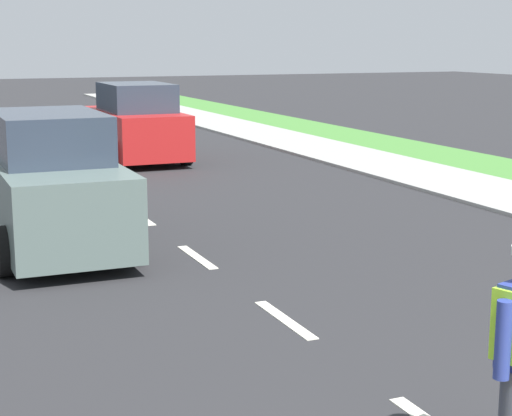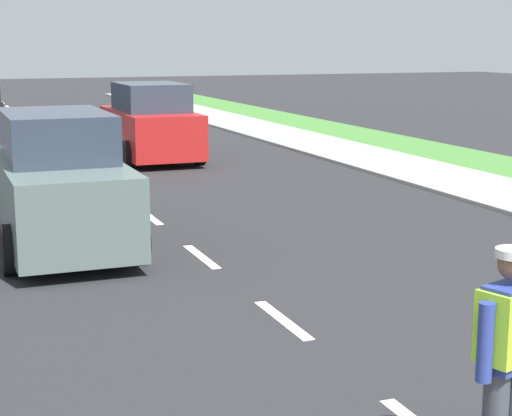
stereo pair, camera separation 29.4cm
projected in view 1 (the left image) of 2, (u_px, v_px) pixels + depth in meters
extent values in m
plane|color=#28282B|center=(51.00, 154.00, 23.25)|extent=(96.00, 96.00, 0.00)
cube|color=silver|center=(285.00, 320.00, 9.42)|extent=(0.14, 1.40, 0.01)
cube|color=silver|center=(197.00, 257.00, 12.13)|extent=(0.14, 1.40, 0.01)
cube|color=silver|center=(141.00, 217.00, 14.84)|extent=(0.14, 1.40, 0.01)
cube|color=silver|center=(103.00, 190.00, 17.55)|extent=(0.14, 1.40, 0.01)
cube|color=silver|center=(75.00, 170.00, 20.26)|extent=(0.14, 1.40, 0.01)
cube|color=silver|center=(53.00, 155.00, 22.98)|extent=(0.14, 1.40, 0.01)
cube|color=silver|center=(36.00, 143.00, 25.69)|extent=(0.14, 1.40, 0.01)
cube|color=silver|center=(22.00, 133.00, 28.40)|extent=(0.14, 1.40, 0.01)
cube|color=silver|center=(11.00, 125.00, 31.11)|extent=(0.14, 1.40, 0.01)
cube|color=silver|center=(1.00, 118.00, 33.83)|extent=(0.14, 1.40, 0.01)
cylinder|color=navy|center=(503.00, 340.00, 5.70)|extent=(0.11, 0.11, 0.55)
cube|color=red|center=(136.00, 132.00, 21.84)|extent=(1.78, 4.21, 1.10)
cube|color=#2D3847|center=(136.00, 97.00, 21.57)|extent=(1.56, 2.31, 0.70)
cylinder|color=black|center=(91.00, 143.00, 22.75)|extent=(0.22, 0.68, 0.68)
cylinder|color=black|center=(156.00, 140.00, 23.44)|extent=(0.22, 0.68, 0.68)
cylinder|color=black|center=(114.00, 155.00, 20.39)|extent=(0.22, 0.68, 0.68)
cylinder|color=black|center=(186.00, 151.00, 21.08)|extent=(0.22, 0.68, 0.68)
cube|color=slate|center=(53.00, 199.00, 12.56)|extent=(1.68, 4.35, 1.14)
cube|color=#2D3847|center=(49.00, 136.00, 12.48)|extent=(1.48, 2.39, 0.70)
cylinder|color=black|center=(134.00, 239.00, 11.75)|extent=(0.22, 0.68, 0.68)
cylinder|color=black|center=(6.00, 251.00, 11.09)|extent=(0.22, 0.68, 0.68)
cylinder|color=black|center=(92.00, 205.00, 14.19)|extent=(0.22, 0.68, 0.68)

